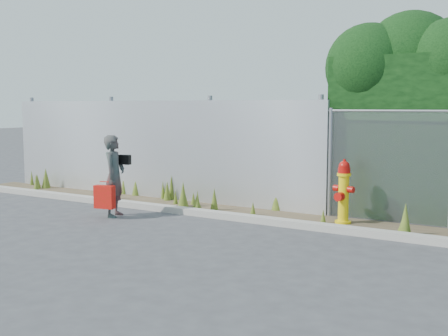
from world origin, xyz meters
The scene contains 8 objects.
ground centered at (0.00, 0.00, 0.00)m, with size 80.00×80.00×0.00m, color #3E3E40.
curb centered at (0.00, 1.80, 0.06)m, with size 16.00×0.22×0.12m, color #9D998E.
weed_strip centered at (-0.24, 2.47, 0.14)m, with size 16.00×1.33×0.55m.
corrugated_fence centered at (-3.25, 3.01, 1.10)m, with size 8.50×0.21×2.30m.
fire_hydrant centered at (1.50, 2.49, 0.56)m, with size 0.39×0.35×1.16m.
woman centered at (-2.42, 0.91, 0.77)m, with size 0.56×0.37×1.54m, color #0F6058.
red_tote_bag centered at (-2.43, 0.65, 0.41)m, with size 0.39×0.14×0.51m.
black_shoulder_bag centered at (-2.35, 1.12, 1.07)m, with size 0.24×0.10×0.18m.
Camera 1 is at (4.80, -6.94, 2.09)m, focal length 45.00 mm.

